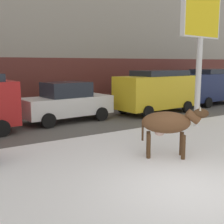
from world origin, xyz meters
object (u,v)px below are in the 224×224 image
(car_navy_van, at_px, (210,85))
(pedestrian_far_left, at_px, (66,96))
(billboard, at_px, (201,24))
(cow_brown, at_px, (168,123))
(car_white_sedan, at_px, (67,102))
(car_yellow_van, at_px, (156,90))
(pedestrian_by_cars, at_px, (135,91))
(pedestrian_near_billboard, at_px, (115,93))

(car_navy_van, distance_m, pedestrian_far_left, 9.57)
(billboard, xyz_separation_m, pedestrian_far_left, (-3.01, 6.84, -3.43))
(cow_brown, distance_m, billboard, 5.84)
(cow_brown, xyz_separation_m, billboard, (4.12, 2.48, 3.32))
(billboard, distance_m, car_white_sedan, 6.82)
(car_yellow_van, xyz_separation_m, pedestrian_by_cars, (1.11, 3.28, -0.36))
(car_white_sedan, height_order, pedestrian_by_cars, car_white_sedan)
(pedestrian_by_cars, height_order, pedestrian_far_left, same)
(pedestrian_near_billboard, bearing_deg, pedestrian_far_left, 180.00)
(car_navy_van, xyz_separation_m, pedestrian_by_cars, (-4.26, 2.57, -0.36))
(pedestrian_near_billboard, relative_size, pedestrian_far_left, 1.00)
(car_white_sedan, relative_size, car_navy_van, 0.91)
(car_navy_van, bearing_deg, pedestrian_near_billboard, 156.37)
(billboard, height_order, pedestrian_by_cars, billboard)
(car_yellow_van, bearing_deg, pedestrian_by_cars, 71.24)
(billboard, bearing_deg, car_white_sedan, 135.98)
(car_yellow_van, distance_m, car_navy_van, 5.42)
(pedestrian_near_billboard, xyz_separation_m, pedestrian_far_left, (-3.33, 0.00, 0.00))
(cow_brown, height_order, car_white_sedan, car_white_sedan)
(pedestrian_far_left, bearing_deg, car_white_sedan, -114.27)
(pedestrian_by_cars, relative_size, pedestrian_far_left, 1.00)
(pedestrian_near_billboard, distance_m, pedestrian_by_cars, 1.62)
(cow_brown, xyz_separation_m, car_white_sedan, (-0.13, 6.59, -0.09))
(car_white_sedan, bearing_deg, billboard, -44.02)
(car_white_sedan, relative_size, pedestrian_far_left, 2.49)
(billboard, height_order, pedestrian_far_left, billboard)
(car_white_sedan, distance_m, car_yellow_van, 5.11)
(pedestrian_near_billboard, bearing_deg, pedestrian_by_cars, 0.00)
(car_white_sedan, bearing_deg, car_navy_van, 0.89)
(cow_brown, height_order, pedestrian_near_billboard, pedestrian_near_billboard)
(car_yellow_van, distance_m, pedestrian_near_billboard, 3.34)
(car_navy_van, distance_m, pedestrian_near_billboard, 6.43)
(cow_brown, distance_m, pedestrian_far_left, 9.39)
(car_yellow_van, bearing_deg, cow_brown, -129.28)
(car_navy_van, height_order, pedestrian_by_cars, car_navy_van)
(billboard, xyz_separation_m, car_white_sedan, (-4.25, 4.10, -3.41))
(car_yellow_van, xyz_separation_m, pedestrian_far_left, (-3.84, 3.28, -0.36))
(car_yellow_van, height_order, car_navy_van, same)
(pedestrian_far_left, bearing_deg, car_yellow_van, -40.50)
(car_navy_van, distance_m, pedestrian_by_cars, 4.99)
(car_white_sedan, bearing_deg, pedestrian_far_left, 65.73)
(billboard, height_order, pedestrian_near_billboard, billboard)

